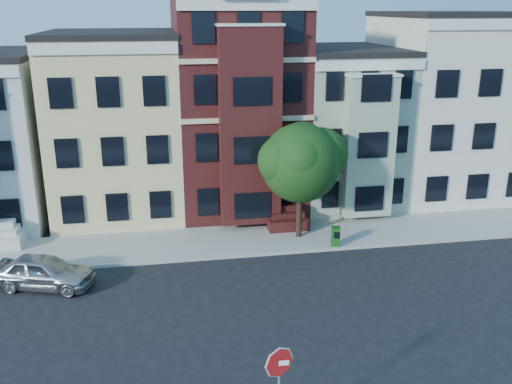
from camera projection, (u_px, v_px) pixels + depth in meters
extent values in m
plane|color=black|center=(291.00, 320.00, 22.15)|extent=(120.00, 120.00, 0.00)
cube|color=#9E9B93|center=(255.00, 239.00, 29.62)|extent=(60.00, 4.00, 0.15)
cube|color=beige|center=(117.00, 126.00, 33.01)|extent=(7.00, 9.00, 10.00)
cube|color=#3A1312|center=(236.00, 105.00, 33.86)|extent=(7.00, 9.00, 12.00)
cube|color=#98A88D|center=(340.00, 126.00, 35.40)|extent=(6.00, 9.00, 9.00)
cube|color=silver|center=(446.00, 107.00, 36.25)|extent=(8.00, 9.00, 11.00)
imported|color=#A9ACB3|center=(44.00, 272.00, 24.50)|extent=(4.64, 2.95, 1.47)
cube|color=#135817|center=(336.00, 236.00, 28.49)|extent=(0.55, 0.52, 0.99)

